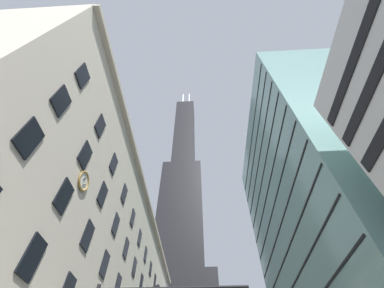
{
  "coord_description": "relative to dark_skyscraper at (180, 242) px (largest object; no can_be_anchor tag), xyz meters",
  "views": [
    {
      "loc": [
        -1.54,
        -9.65,
        1.76
      ],
      "look_at": [
        -2.96,
        17.47,
        35.43
      ],
      "focal_mm": 22.7,
      "sensor_mm": 36.0,
      "label": 1
    }
  ],
  "objects": [
    {
      "name": "dark_skyscraper",
      "position": [
        0.0,
        0.0,
        0.0
      ],
      "size": [
        27.6,
        27.6,
        184.28
      ],
      "color": "black",
      "rests_on": "ground"
    },
    {
      "name": "glass_office_midrise",
      "position": [
        30.18,
        -57.46,
        -27.47
      ],
      "size": [
        15.91,
        38.26,
        53.33
      ],
      "color": "gray",
      "rests_on": "ground"
    }
  ]
}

